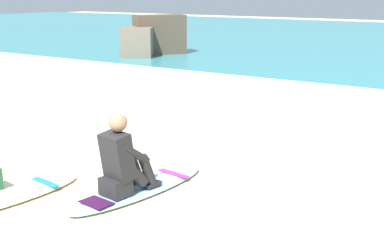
# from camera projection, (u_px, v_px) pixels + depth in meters

# --- Properties ---
(ground_plane) EXTENTS (80.00, 80.00, 0.00)m
(ground_plane) POSITION_uv_depth(u_px,v_px,m) (118.00, 198.00, 6.19)
(ground_plane) COLOR beige
(breaking_foam) EXTENTS (80.00, 0.90, 0.11)m
(breaking_foam) POSITION_uv_depth(u_px,v_px,m) (337.00, 91.00, 12.46)
(breaking_foam) COLOR white
(breaking_foam) RESTS_ON ground
(surfboard_main) EXTENTS (0.77, 2.15, 0.08)m
(surfboard_main) POSITION_uv_depth(u_px,v_px,m) (140.00, 189.00, 6.36)
(surfboard_main) COLOR #9ED1E5
(surfboard_main) RESTS_ON ground
(surfer_seated) EXTENTS (0.44, 0.74, 0.95)m
(surfer_seated) POSITION_uv_depth(u_px,v_px,m) (123.00, 162.00, 6.07)
(surfer_seated) COLOR #232326
(surfer_seated) RESTS_ON surfboard_main
(surfboard_spare_near) EXTENTS (0.79, 2.01, 0.08)m
(surfboard_spare_near) POSITION_uv_depth(u_px,v_px,m) (4.00, 198.00, 6.09)
(surfboard_spare_near) COLOR #EFE5C6
(surfboard_spare_near) RESTS_ON ground
(rock_outcrop_distant) EXTENTS (2.91, 3.26, 1.49)m
(rock_outcrop_distant) POSITION_uv_depth(u_px,v_px,m) (148.00, 39.00, 19.16)
(rock_outcrop_distant) COLOR brown
(rock_outcrop_distant) RESTS_ON ground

